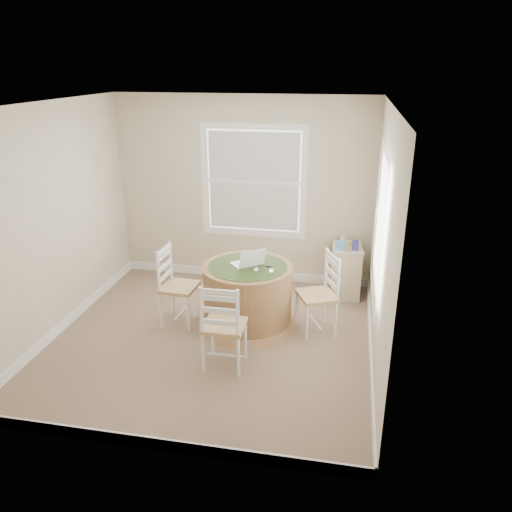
% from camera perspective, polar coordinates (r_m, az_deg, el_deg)
% --- Properties ---
extents(room, '(3.64, 3.64, 2.64)m').
position_cam_1_polar(room, '(5.42, -3.37, 3.19)').
color(room, '#92765D').
rests_on(room, ground).
extents(round_table, '(1.24, 1.24, 0.76)m').
position_cam_1_polar(round_table, '(5.96, -0.95, -4.22)').
color(round_table, '#966A43').
rests_on(round_table, ground).
extents(chair_left, '(0.42, 0.44, 0.95)m').
position_cam_1_polar(chair_left, '(6.03, -8.75, -3.49)').
color(chair_left, white).
rests_on(chair_left, ground).
extents(chair_near, '(0.42, 0.40, 0.95)m').
position_cam_1_polar(chair_near, '(5.14, -3.67, -7.90)').
color(chair_near, white).
rests_on(chair_near, ground).
extents(chair_right, '(0.54, 0.55, 0.95)m').
position_cam_1_polar(chair_right, '(5.80, 6.94, -4.46)').
color(chair_right, white).
rests_on(chair_right, ground).
extents(laptop, '(0.44, 0.44, 0.23)m').
position_cam_1_polar(laptop, '(5.84, -0.91, -0.72)').
color(laptop, white).
rests_on(laptop, round_table).
extents(mouse, '(0.07, 0.10, 0.03)m').
position_cam_1_polar(mouse, '(5.70, -0.00, -1.55)').
color(mouse, white).
rests_on(mouse, round_table).
extents(phone, '(0.05, 0.09, 0.02)m').
position_cam_1_polar(phone, '(5.68, 1.76, -1.74)').
color(phone, '#B7BABF').
rests_on(phone, round_table).
extents(keys, '(0.06, 0.06, 0.02)m').
position_cam_1_polar(keys, '(5.79, 1.47, -1.19)').
color(keys, black).
rests_on(keys, round_table).
extents(corner_chest, '(0.43, 0.56, 0.70)m').
position_cam_1_polar(corner_chest, '(6.85, 10.25, -1.66)').
color(corner_chest, beige).
rests_on(corner_chest, ground).
extents(tissue_box, '(0.13, 0.13, 0.10)m').
position_cam_1_polar(tissue_box, '(6.61, 9.75, 1.23)').
color(tissue_box, '#5394BE').
rests_on(tissue_box, corner_chest).
extents(box_yellow, '(0.16, 0.11, 0.06)m').
position_cam_1_polar(box_yellow, '(6.77, 10.99, 1.45)').
color(box_yellow, gold).
rests_on(box_yellow, corner_chest).
extents(box_blue, '(0.09, 0.09, 0.12)m').
position_cam_1_polar(box_blue, '(6.62, 11.20, 1.24)').
color(box_blue, navy).
rests_on(box_blue, corner_chest).
extents(cup_cream, '(0.07, 0.07, 0.09)m').
position_cam_1_polar(cup_cream, '(6.82, 9.95, 1.80)').
color(cup_cream, beige).
rests_on(cup_cream, corner_chest).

